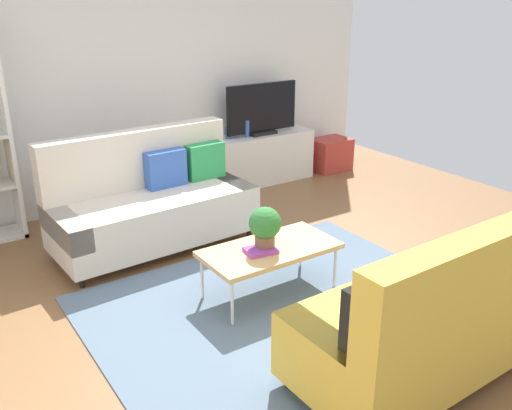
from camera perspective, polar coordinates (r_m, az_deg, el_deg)
ground_plane at (r=4.67m, az=2.44°, el=-8.91°), size 7.68×7.68×0.00m
wall_far at (r=6.57m, az=-12.27°, el=12.89°), size 6.40×0.12×2.90m
area_rug at (r=4.48m, az=2.36°, el=-10.22°), size 2.90×2.20×0.01m
couch_beige at (r=5.43m, az=-10.63°, el=0.35°), size 1.94×0.93×1.10m
couch_green at (r=3.73m, az=18.15°, el=-10.61°), size 1.92×0.87×1.10m
coffee_table at (r=4.47m, az=1.44°, el=-4.68°), size 1.10×0.56×0.42m
tv_console at (r=7.20m, az=0.48°, el=4.84°), size 1.40×0.44×0.64m
tv at (r=7.03m, az=0.59°, el=9.75°), size 1.00×0.20×0.64m
storage_trunk at (r=7.80m, az=7.62°, el=5.18°), size 0.52×0.40×0.44m
potted_plant at (r=4.35m, az=0.92°, el=-2.16°), size 0.26×0.26×0.35m
table_book_0 at (r=4.37m, az=0.45°, el=-4.66°), size 0.26×0.21×0.03m
vase_0 at (r=6.84m, az=-3.80°, el=7.29°), size 0.10×0.10×0.14m
vase_1 at (r=6.92m, az=-2.62°, el=7.45°), size 0.12×0.12×0.13m
bottle_0 at (r=6.93m, az=-0.93°, el=7.84°), size 0.06×0.06×0.21m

